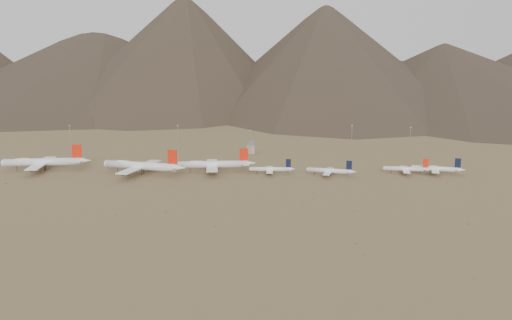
# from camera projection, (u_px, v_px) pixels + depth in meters

# --- Properties ---
(ground) EXTENTS (3000.00, 3000.00, 0.00)m
(ground) POSITION_uv_depth(u_px,v_px,m) (201.00, 181.00, 375.63)
(ground) COLOR olive
(ground) RESTS_ON ground
(mountain_ridge) EXTENTS (4400.00, 1000.00, 300.00)m
(mountain_ridge) POSITION_uv_depth(u_px,v_px,m) (259.00, 37.00, 1228.52)
(mountain_ridge) COLOR #433628
(mountain_ridge) RESTS_ON ground
(widebody_west) EXTENTS (71.59, 55.89, 21.42)m
(widebody_west) POSITION_uv_depth(u_px,v_px,m) (43.00, 162.00, 411.40)
(widebody_west) COLOR white
(widebody_west) RESTS_ON ground
(widebody_centre) EXTENTS (71.28, 56.09, 21.54)m
(widebody_centre) POSITION_uv_depth(u_px,v_px,m) (141.00, 166.00, 396.02)
(widebody_centre) COLOR white
(widebody_centre) RESTS_ON ground
(widebody_east) EXTENTS (64.78, 50.38, 19.32)m
(widebody_east) POSITION_uv_depth(u_px,v_px,m) (214.00, 164.00, 405.58)
(widebody_east) COLOR white
(widebody_east) RESTS_ON ground
(narrowbody_a) EXTENTS (37.39, 26.74, 12.33)m
(narrowbody_a) POSITION_uv_depth(u_px,v_px,m) (272.00, 169.00, 399.41)
(narrowbody_a) COLOR white
(narrowbody_a) RESTS_ON ground
(narrowbody_b) EXTENTS (39.17, 28.78, 13.11)m
(narrowbody_b) POSITION_uv_depth(u_px,v_px,m) (331.00, 171.00, 392.31)
(narrowbody_b) COLOR white
(narrowbody_b) RESTS_ON ground
(narrowbody_c) EXTENTS (39.13, 28.32, 12.93)m
(narrowbody_c) POSITION_uv_depth(u_px,v_px,m) (407.00, 169.00, 399.44)
(narrowbody_c) COLOR white
(narrowbody_c) RESTS_ON ground
(narrowbody_d) EXTENTS (40.92, 30.16, 13.76)m
(narrowbody_d) POSITION_uv_depth(u_px,v_px,m) (437.00, 169.00, 398.86)
(narrowbody_d) COLOR white
(narrowbody_d) RESTS_ON ground
(control_tower) EXTENTS (8.00, 8.00, 12.00)m
(control_tower) POSITION_uv_depth(u_px,v_px,m) (251.00, 148.00, 490.58)
(control_tower) COLOR tan
(control_tower) RESTS_ON ground
(mast_far_west) EXTENTS (2.00, 0.60, 25.70)m
(mast_far_west) POSITION_uv_depth(u_px,v_px,m) (70.00, 136.00, 505.64)
(mast_far_west) COLOR gray
(mast_far_west) RESTS_ON ground
(mast_west) EXTENTS (2.00, 0.60, 25.70)m
(mast_west) POSITION_uv_depth(u_px,v_px,m) (178.00, 136.00, 508.04)
(mast_west) COLOR gray
(mast_west) RESTS_ON ground
(mast_centre) EXTENTS (2.00, 0.60, 25.70)m
(mast_centre) POSITION_uv_depth(u_px,v_px,m) (250.00, 142.00, 470.79)
(mast_centre) COLOR gray
(mast_centre) RESTS_ON ground
(mast_east) EXTENTS (2.00, 0.60, 25.70)m
(mast_east) POSITION_uv_depth(u_px,v_px,m) (352.00, 136.00, 506.89)
(mast_east) COLOR gray
(mast_east) RESTS_ON ground
(mast_far_east) EXTENTS (2.00, 0.60, 25.70)m
(mast_far_east) POSITION_uv_depth(u_px,v_px,m) (410.00, 139.00, 490.21)
(mast_far_east) COLOR gray
(mast_far_east) RESTS_ON ground
(desert_scrub) EXTENTS (443.53, 180.66, 0.80)m
(desert_scrub) POSITION_uv_depth(u_px,v_px,m) (255.00, 209.00, 304.20)
(desert_scrub) COLOR olive
(desert_scrub) RESTS_ON ground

